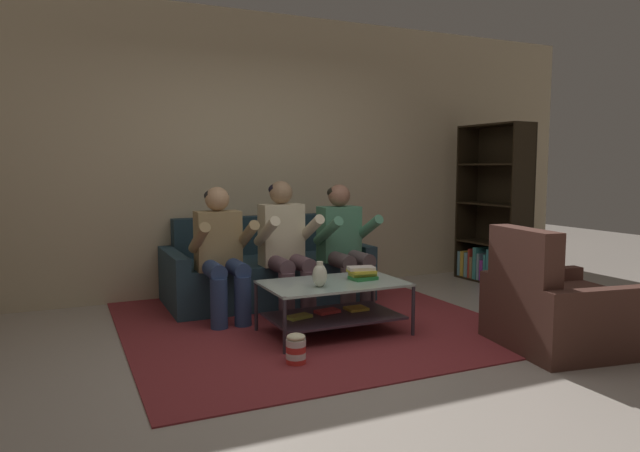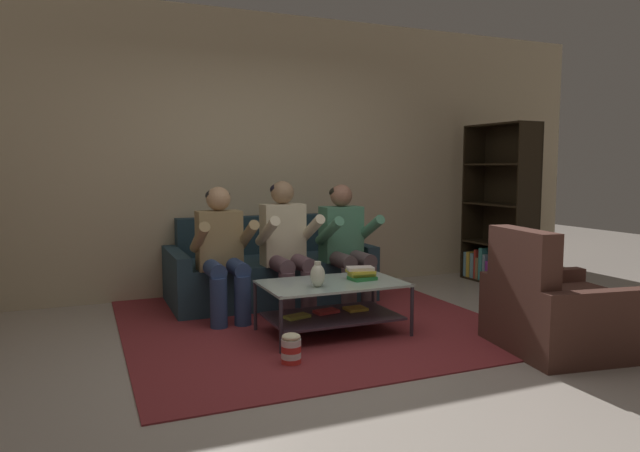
# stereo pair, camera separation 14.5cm
# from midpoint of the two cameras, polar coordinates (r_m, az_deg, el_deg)

# --- Properties ---
(ground) EXTENTS (16.80, 16.80, 0.00)m
(ground) POSITION_cam_midpoint_polar(r_m,az_deg,el_deg) (4.00, 4.28, -13.26)
(ground) COLOR #AEA296
(back_partition) EXTENTS (8.40, 0.12, 2.90)m
(back_partition) POSITION_cam_midpoint_polar(r_m,az_deg,el_deg) (6.07, -6.33, 7.18)
(back_partition) COLOR #C6B28E
(back_partition) RESTS_ON ground
(couch) EXTENTS (1.93, 0.95, 0.81)m
(couch) POSITION_cam_midpoint_polar(r_m,az_deg,el_deg) (5.68, -4.47, -4.67)
(couch) COLOR #263E4B
(couch) RESTS_ON ground
(person_seated_left) EXTENTS (0.50, 0.58, 1.14)m
(person_seated_left) POSITION_cam_midpoint_polar(r_m,az_deg,el_deg) (4.94, -8.93, -2.17)
(person_seated_left) COLOR navy
(person_seated_left) RESTS_ON ground
(person_seated_middle) EXTENTS (0.50, 0.58, 1.19)m
(person_seated_middle) POSITION_cam_midpoint_polar(r_m,az_deg,el_deg) (5.11, -2.53, -1.60)
(person_seated_middle) COLOR #63474F
(person_seated_middle) RESTS_ON ground
(person_seated_right) EXTENTS (0.50, 0.58, 1.15)m
(person_seated_right) POSITION_cam_midpoint_polar(r_m,az_deg,el_deg) (5.34, 3.41, -1.47)
(person_seated_right) COLOR #5C4A4C
(person_seated_right) RESTS_ON ground
(coffee_table) EXTENTS (1.09, 0.66, 0.42)m
(coffee_table) POSITION_cam_midpoint_polar(r_m,az_deg,el_deg) (4.51, 2.12, -7.38)
(coffee_table) COLOR #AEC5BB
(coffee_table) RESTS_ON ground
(area_rug) EXTENTS (3.00, 3.28, 0.01)m
(area_rug) POSITION_cam_midpoint_polar(r_m,az_deg,el_deg) (5.03, -1.02, -9.13)
(area_rug) COLOR maroon
(area_rug) RESTS_ON ground
(vase) EXTENTS (0.11, 0.11, 0.19)m
(vase) POSITION_cam_midpoint_polar(r_m,az_deg,el_deg) (4.29, 0.73, -4.92)
(vase) COLOR silver
(vase) RESTS_ON coffee_table
(book_stack) EXTENTS (0.24, 0.19, 0.10)m
(book_stack) POSITION_cam_midpoint_polar(r_m,az_deg,el_deg) (4.58, 5.05, -4.73)
(book_stack) COLOR #2F8F46
(book_stack) RESTS_ON coffee_table
(bookshelf) EXTENTS (0.39, 0.90, 1.79)m
(bookshelf) POSITION_cam_midpoint_polar(r_m,az_deg,el_deg) (6.80, 18.01, 0.40)
(bookshelf) COLOR black
(bookshelf) RESTS_ON ground
(armchair) EXTENTS (0.99, 0.98, 0.88)m
(armchair) POSITION_cam_midpoint_polar(r_m,az_deg,el_deg) (4.49, 23.64, -7.92)
(armchair) COLOR #4A2B22
(armchair) RESTS_ON ground
(popcorn_tub) EXTENTS (0.13, 0.13, 0.21)m
(popcorn_tub) POSITION_cam_midpoint_polar(r_m,az_deg,el_deg) (3.88, -1.81, -12.17)
(popcorn_tub) COLOR red
(popcorn_tub) RESTS_ON ground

